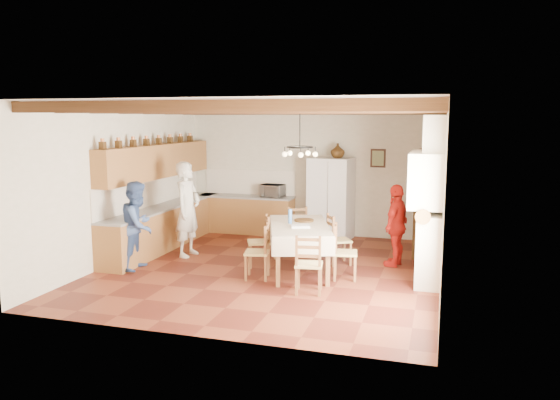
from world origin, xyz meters
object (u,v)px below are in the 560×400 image
object	(u,v)px
chair_end_far	(299,231)
microwave	(273,191)
chair_left_near	(257,251)
person_man	(188,209)
chair_right_far	(339,239)
chair_end_near	(309,263)
hutch	(430,202)
chair_left_far	(259,241)
person_woman_red	(396,225)
dining_table	(299,229)
chair_right_near	(345,252)
refrigerator	(331,199)
person_woman_blue	(138,225)

from	to	relation	value
chair_end_far	microwave	world-z (taller)	microwave
chair_left_near	person_man	distance (m)	2.19
chair_right_far	chair_end_near	world-z (taller)	same
hutch	chair_left_far	xyz separation A→B (m)	(-3.02, -1.84, -0.59)
hutch	person_woman_red	distance (m)	1.24
hutch	chair_end_near	size ratio (longest dim) A/B	2.24
chair_left_near	chair_end_far	xyz separation A→B (m)	(0.27, 1.81, 0.00)
chair_end_near	person_man	world-z (taller)	person_man
dining_table	person_man	size ratio (longest dim) A/B	1.16
dining_table	chair_right_near	xyz separation A→B (m)	(0.87, -0.20, -0.30)
refrigerator	chair_right_far	xyz separation A→B (m)	(0.59, -2.15, -0.45)
dining_table	chair_right_far	bearing A→B (deg)	50.96
chair_left_near	chair_end_far	size ratio (longest dim) A/B	1.00
dining_table	chair_left_far	bearing A→B (deg)	169.57
chair_end_near	chair_left_near	bearing A→B (deg)	-35.06
chair_left_far	person_woman_red	distance (m)	2.59
chair_left_near	chair_end_near	world-z (taller)	same
chair_end_far	person_woman_blue	xyz separation A→B (m)	(-2.55, -1.86, 0.33)
hutch	chair_end_near	world-z (taller)	hutch
dining_table	chair_end_near	world-z (taller)	chair_end_near
chair_right_near	dining_table	bearing A→B (deg)	67.86
person_woman_blue	refrigerator	bearing A→B (deg)	-45.19
chair_left_near	refrigerator	bearing A→B (deg)	159.65
chair_end_near	person_woman_red	distance (m)	2.38
chair_left_far	person_woman_blue	world-z (taller)	person_woman_blue
microwave	person_woman_blue	bearing A→B (deg)	-101.65
microwave	dining_table	bearing A→B (deg)	-53.99
person_woman_red	person_woman_blue	bearing A→B (deg)	-54.13
chair_end_far	person_woman_red	distance (m)	1.99
chair_end_far	chair_right_far	bearing A→B (deg)	-51.63
chair_left_near	person_woman_blue	xyz separation A→B (m)	(-2.28, -0.05, 0.33)
chair_left_near	microwave	distance (m)	3.70
chair_left_near	person_man	world-z (taller)	person_man
refrigerator	chair_left_near	xyz separation A→B (m)	(-0.59, -3.48, -0.45)
hutch	person_woman_red	world-z (taller)	hutch
chair_left_far	chair_right_far	bearing A→B (deg)	87.58
dining_table	chair_right_near	bearing A→B (deg)	-13.19
chair_left_near	chair_left_far	world-z (taller)	same
dining_table	hutch	bearing A→B (deg)	42.08
hutch	refrigerator	bearing A→B (deg)	163.69
chair_left_near	person_man	bearing A→B (deg)	-131.58
chair_left_far	person_man	world-z (taller)	person_man
person_woman_blue	microwave	size ratio (longest dim) A/B	3.04
chair_left_far	person_man	size ratio (longest dim) A/B	0.51
chair_right_far	chair_end_near	xyz separation A→B (m)	(-0.14, -1.85, 0.00)
chair_right_far	chair_left_near	bearing A→B (deg)	109.56
chair_end_far	person_man	world-z (taller)	person_man
person_man	microwave	xyz separation A→B (m)	(1.01, 2.46, 0.10)
person_woman_blue	chair_right_near	bearing A→B (deg)	-89.13
refrigerator	microwave	size ratio (longest dim) A/B	3.49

